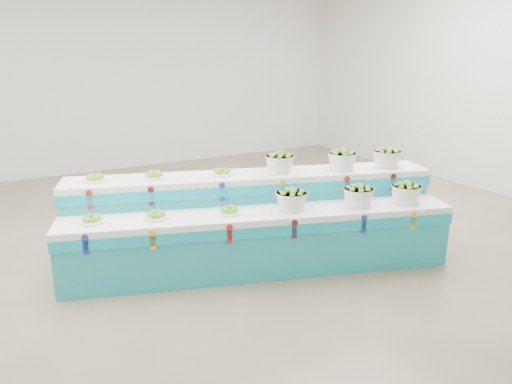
% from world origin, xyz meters
% --- Properties ---
extents(ground, '(10.00, 10.00, 0.00)m').
position_xyz_m(ground, '(0.00, 0.00, 0.00)').
color(ground, brown).
rests_on(ground, ground).
extents(back_wall, '(10.00, 0.00, 10.00)m').
position_xyz_m(back_wall, '(0.00, 5.00, 2.00)').
color(back_wall, silver).
rests_on(back_wall, ground).
extents(display_stand, '(4.50, 2.44, 1.02)m').
position_xyz_m(display_stand, '(-0.12, -0.57, 0.51)').
color(display_stand, teal).
rests_on(display_stand, ground).
extents(plate_lower_left, '(0.34, 0.34, 0.09)m').
position_xyz_m(plate_lower_left, '(-1.89, -0.27, 0.77)').
color(plate_lower_left, white).
rests_on(plate_lower_left, display_stand).
extents(plate_lower_mid, '(0.34, 0.34, 0.09)m').
position_xyz_m(plate_lower_mid, '(-1.28, -0.47, 0.77)').
color(plate_lower_mid, white).
rests_on(plate_lower_mid, display_stand).
extents(plate_lower_right, '(0.34, 0.34, 0.09)m').
position_xyz_m(plate_lower_right, '(-0.54, -0.72, 0.77)').
color(plate_lower_right, white).
rests_on(plate_lower_right, display_stand).
extents(basket_lower_left, '(0.44, 0.44, 0.24)m').
position_xyz_m(basket_lower_left, '(0.13, -0.94, 0.84)').
color(basket_lower_left, silver).
rests_on(basket_lower_left, display_stand).
extents(basket_lower_mid, '(0.44, 0.44, 0.24)m').
position_xyz_m(basket_lower_mid, '(0.87, -1.19, 0.84)').
color(basket_lower_mid, silver).
rests_on(basket_lower_mid, display_stand).
extents(basket_lower_right, '(0.44, 0.44, 0.24)m').
position_xyz_m(basket_lower_right, '(1.44, -1.37, 0.84)').
color(basket_lower_right, silver).
rests_on(basket_lower_right, display_stand).
extents(plate_upper_left, '(0.34, 0.34, 0.09)m').
position_xyz_m(plate_upper_left, '(-1.72, 0.24, 1.07)').
color(plate_upper_left, white).
rests_on(plate_upper_left, display_stand).
extents(plate_upper_mid, '(0.34, 0.34, 0.09)m').
position_xyz_m(plate_upper_mid, '(-1.11, 0.04, 1.07)').
color(plate_upper_mid, white).
rests_on(plate_upper_mid, display_stand).
extents(plate_upper_right, '(0.34, 0.34, 0.09)m').
position_xyz_m(plate_upper_right, '(-0.37, -0.21, 1.07)').
color(plate_upper_right, white).
rests_on(plate_upper_right, display_stand).
extents(basket_upper_left, '(0.44, 0.44, 0.24)m').
position_xyz_m(basket_upper_left, '(0.29, -0.42, 1.14)').
color(basket_upper_left, silver).
rests_on(basket_upper_left, display_stand).
extents(basket_upper_mid, '(0.44, 0.44, 0.24)m').
position_xyz_m(basket_upper_mid, '(1.04, -0.67, 1.14)').
color(basket_upper_mid, silver).
rests_on(basket_upper_mid, display_stand).
extents(basket_upper_right, '(0.44, 0.44, 0.24)m').
position_xyz_m(basket_upper_right, '(1.61, -0.86, 1.14)').
color(basket_upper_right, silver).
rests_on(basket_upper_right, display_stand).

